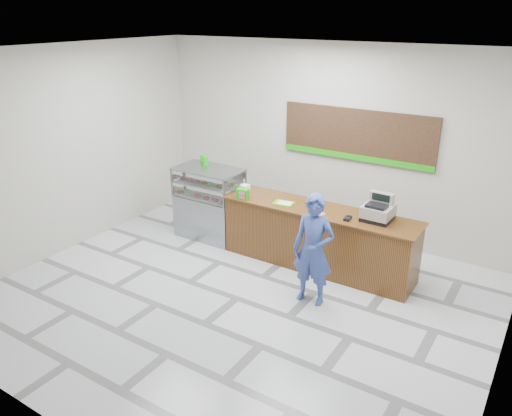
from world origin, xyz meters
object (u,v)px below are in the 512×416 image
Objects in this scene: display_case at (209,202)px; cash_register at (378,210)px; sales_counter at (318,238)px; customer at (313,250)px; serving_tray at (284,203)px.

display_case is 3.20m from cash_register.
customer is (0.40, -1.00, 0.31)m from sales_counter.
display_case is 3.82× the size of serving_tray.
cash_register is 1.31× the size of serving_tray.
customer reaches higher than serving_tray.
cash_register is at bearing 1.37° from display_case.
cash_register is (0.94, 0.08, 0.67)m from sales_counter.
sales_counter is 2.45× the size of display_case.
sales_counter is 1.97× the size of customer.
display_case is (-2.22, -0.00, 0.16)m from sales_counter.
display_case reaches higher than sales_counter.
serving_tray is (-0.59, -0.11, 0.52)m from sales_counter.
sales_counter is 9.36× the size of serving_tray.
display_case is 2.91× the size of cash_register.
sales_counter is at bearing 4.16° from serving_tray.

